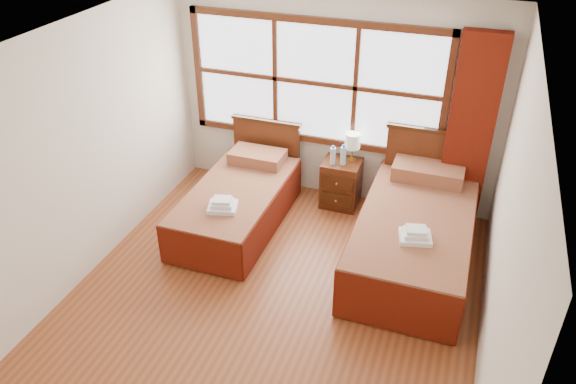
% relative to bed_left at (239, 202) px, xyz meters
% --- Properties ---
extents(floor, '(4.50, 4.50, 0.00)m').
position_rel_bed_left_xyz_m(floor, '(0.86, -1.20, -0.29)').
color(floor, brown).
rests_on(floor, ground).
extents(ceiling, '(4.50, 4.50, 0.00)m').
position_rel_bed_left_xyz_m(ceiling, '(0.86, -1.20, 2.31)').
color(ceiling, white).
rests_on(ceiling, wall_back).
extents(wall_back, '(4.00, 0.00, 4.00)m').
position_rel_bed_left_xyz_m(wall_back, '(0.86, 1.05, 1.01)').
color(wall_back, silver).
rests_on(wall_back, floor).
extents(wall_left, '(0.00, 4.50, 4.50)m').
position_rel_bed_left_xyz_m(wall_left, '(-1.14, -1.20, 1.01)').
color(wall_left, silver).
rests_on(wall_left, floor).
extents(wall_right, '(0.00, 4.50, 4.50)m').
position_rel_bed_left_xyz_m(wall_right, '(2.86, -1.20, 1.01)').
color(wall_right, silver).
rests_on(wall_right, floor).
extents(window, '(3.16, 0.06, 1.56)m').
position_rel_bed_left_xyz_m(window, '(0.61, 1.01, 1.21)').
color(window, white).
rests_on(window, wall_back).
extents(curtain, '(0.50, 0.16, 2.30)m').
position_rel_bed_left_xyz_m(curtain, '(2.46, 0.91, 0.88)').
color(curtain, maroon).
rests_on(curtain, wall_back).
extents(bed_left, '(0.99, 2.01, 0.96)m').
position_rel_bed_left_xyz_m(bed_left, '(0.00, 0.00, 0.00)').
color(bed_left, '#3A1E0C').
rests_on(bed_left, floor).
extents(bed_right, '(1.17, 2.28, 1.15)m').
position_rel_bed_left_xyz_m(bed_right, '(2.09, -0.00, 0.06)').
color(bed_right, '#3A1E0C').
rests_on(bed_right, floor).
extents(nightstand, '(0.46, 0.45, 0.61)m').
position_rel_bed_left_xyz_m(nightstand, '(1.05, 0.80, 0.01)').
color(nightstand, '#512411').
rests_on(nightstand, floor).
extents(towels_left, '(0.37, 0.35, 0.13)m').
position_rel_bed_left_xyz_m(towels_left, '(0.04, -0.50, 0.27)').
color(towels_left, white).
rests_on(towels_left, bed_left).
extents(towels_right, '(0.36, 0.33, 0.13)m').
position_rel_bed_left_xyz_m(towels_right, '(2.13, -0.51, 0.37)').
color(towels_right, white).
rests_on(towels_right, bed_right).
extents(lamp, '(0.19, 0.19, 0.36)m').
position_rel_bed_left_xyz_m(lamp, '(1.15, 0.88, 0.58)').
color(lamp, gold).
rests_on(lamp, nightstand).
extents(bottle_near, '(0.06, 0.06, 0.24)m').
position_rel_bed_left_xyz_m(bottle_near, '(0.95, 0.72, 0.43)').
color(bottle_near, silver).
rests_on(bottle_near, nightstand).
extents(bottle_far, '(0.07, 0.07, 0.26)m').
position_rel_bed_left_xyz_m(bottle_far, '(1.07, 0.75, 0.44)').
color(bottle_far, silver).
rests_on(bottle_far, nightstand).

